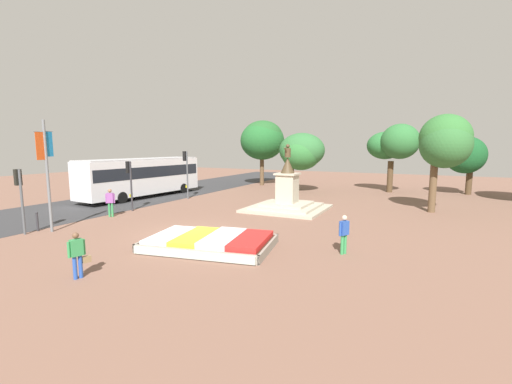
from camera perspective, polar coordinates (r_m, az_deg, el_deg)
ground_plane at (r=17.58m, az=-11.08°, el=-7.02°), size 90.87×90.87×0.00m
street_asphalt_strip at (r=26.36m, az=-32.01°, el=-3.14°), size 8.13×79.51×0.01m
flower_planter at (r=15.20m, az=-7.56°, el=-8.26°), size 5.97×4.37×0.59m
statue_monument at (r=23.94m, az=5.21°, el=-1.07°), size 5.21×5.21×4.55m
traffic_light_near_crossing at (r=20.60m, az=-34.69°, el=0.44°), size 0.41×0.30×3.28m
traffic_light_mid_block at (r=24.78m, az=-20.29°, el=2.39°), size 0.42×0.31×3.39m
traffic_light_far_corner at (r=29.12m, az=-11.58°, el=4.20°), size 0.41×0.30×4.00m
banner_pole at (r=20.32m, az=-31.47°, el=2.92°), size 0.16×1.07×5.72m
city_bus at (r=31.25m, az=-18.41°, el=2.71°), size 3.43×11.66×3.36m
pedestrian_with_handbag at (r=13.00m, az=-27.61°, el=-8.97°), size 0.33×0.72×1.59m
pedestrian_near_planter at (r=14.50m, az=14.46°, el=-6.45°), size 0.37×0.51×1.63m
pedestrian_crossing_plaza at (r=23.24m, az=-23.11°, el=-1.33°), size 0.49×0.40×1.77m
kerb_bollard_mid_a at (r=21.21m, az=-32.65°, el=-4.08°), size 0.12×0.12×1.04m
park_tree_far_left at (r=25.59m, az=29.01°, el=7.36°), size 3.20×3.45×6.47m
park_tree_behind_statue at (r=32.94m, az=7.58°, el=6.66°), size 4.37×3.94×5.66m
park_tree_far_right at (r=38.93m, az=1.13°, el=8.83°), size 4.89×5.01×7.26m
park_tree_mid_canopy at (r=35.28m, az=21.89°, el=7.47°), size 4.86×4.52×6.47m
park_tree_distant at (r=36.43m, az=31.60°, el=5.40°), size 3.42×3.84×5.29m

